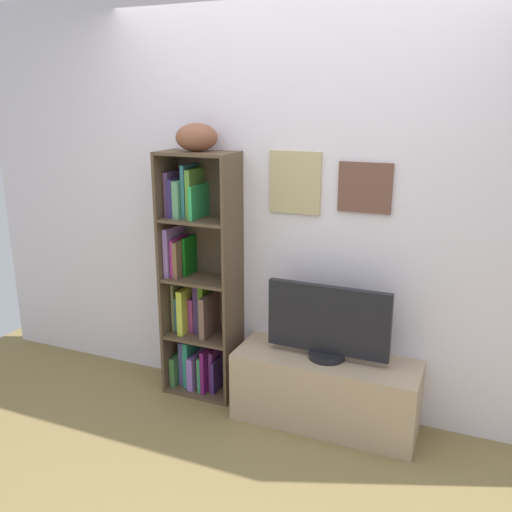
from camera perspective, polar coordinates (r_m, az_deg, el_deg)
name	(u,v)px	position (r m, az deg, el deg)	size (l,w,h in m)	color
ground	(220,506)	(3.04, -3.77, -24.29)	(5.20, 5.20, 0.04)	olive
back_wall	(298,207)	(3.43, 4.38, 5.04)	(4.80, 0.08, 2.60)	silver
bookshelf	(197,287)	(3.70, -6.09, -3.20)	(0.49, 0.29, 1.63)	brown
football	(197,137)	(3.46, -6.13, 12.07)	(0.26, 0.17, 0.17)	brown
tv_stand	(325,391)	(3.52, 7.14, -13.59)	(1.12, 0.40, 0.44)	tan
television	(328,323)	(3.32, 7.41, -6.89)	(0.74, 0.22, 0.46)	black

